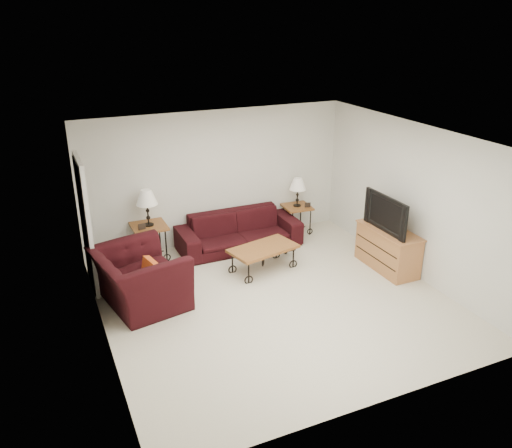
# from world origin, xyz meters

# --- Properties ---
(ground) EXTENTS (5.00, 5.00, 0.00)m
(ground) POSITION_xyz_m (0.00, 0.00, 0.00)
(ground) COLOR beige
(ground) RESTS_ON ground
(wall_back) EXTENTS (5.00, 0.02, 2.50)m
(wall_back) POSITION_xyz_m (0.00, 2.50, 1.25)
(wall_back) COLOR silver
(wall_back) RESTS_ON ground
(wall_front) EXTENTS (5.00, 0.02, 2.50)m
(wall_front) POSITION_xyz_m (0.00, -2.50, 1.25)
(wall_front) COLOR silver
(wall_front) RESTS_ON ground
(wall_left) EXTENTS (0.02, 5.00, 2.50)m
(wall_left) POSITION_xyz_m (-2.50, 0.00, 1.25)
(wall_left) COLOR silver
(wall_left) RESTS_ON ground
(wall_right) EXTENTS (0.02, 5.00, 2.50)m
(wall_right) POSITION_xyz_m (2.50, 0.00, 1.25)
(wall_right) COLOR silver
(wall_right) RESTS_ON ground
(ceiling) EXTENTS (5.00, 5.00, 0.00)m
(ceiling) POSITION_xyz_m (0.00, 0.00, 2.50)
(ceiling) COLOR white
(ceiling) RESTS_ON wall_back
(doorway) EXTENTS (0.08, 0.94, 2.04)m
(doorway) POSITION_xyz_m (-2.47, 1.65, 1.02)
(doorway) COLOR black
(doorway) RESTS_ON ground
(sofa) EXTENTS (2.26, 0.89, 0.66)m
(sofa) POSITION_xyz_m (0.24, 2.02, 0.33)
(sofa) COLOR black
(sofa) RESTS_ON ground
(side_table_left) EXTENTS (0.60, 0.60, 0.65)m
(side_table_left) POSITION_xyz_m (-1.38, 2.20, 0.32)
(side_table_left) COLOR brown
(side_table_left) RESTS_ON ground
(side_table_right) EXTENTS (0.56, 0.56, 0.57)m
(side_table_right) POSITION_xyz_m (1.55, 2.20, 0.28)
(side_table_right) COLOR brown
(side_table_right) RESTS_ON ground
(lamp_left) EXTENTS (0.37, 0.37, 0.65)m
(lamp_left) POSITION_xyz_m (-1.38, 2.20, 0.97)
(lamp_left) COLOR black
(lamp_left) RESTS_ON side_table_left
(lamp_right) EXTENTS (0.35, 0.35, 0.57)m
(lamp_right) POSITION_xyz_m (1.55, 2.20, 0.85)
(lamp_right) COLOR black
(lamp_right) RESTS_ON side_table_right
(photo_frame_left) EXTENTS (0.13, 0.04, 0.11)m
(photo_frame_left) POSITION_xyz_m (-1.53, 2.05, 0.70)
(photo_frame_left) COLOR black
(photo_frame_left) RESTS_ON side_table_left
(photo_frame_right) EXTENTS (0.11, 0.05, 0.09)m
(photo_frame_right) POSITION_xyz_m (1.70, 2.05, 0.61)
(photo_frame_right) COLOR black
(photo_frame_right) RESTS_ON side_table_right
(coffee_table) EXTENTS (1.24, 0.85, 0.42)m
(coffee_table) POSITION_xyz_m (0.26, 0.99, 0.21)
(coffee_table) COLOR brown
(coffee_table) RESTS_ON ground
(armchair) EXTENTS (1.39, 1.53, 0.86)m
(armchair) POSITION_xyz_m (-1.88, 0.73, 0.43)
(armchair) COLOR black
(armchair) RESTS_ON ground
(throw_pillow) EXTENTS (0.18, 0.40, 0.39)m
(throw_pillow) POSITION_xyz_m (-1.72, 0.68, 0.52)
(throw_pillow) COLOR #D0511A
(throw_pillow) RESTS_ON armchair
(tv_stand) EXTENTS (0.49, 1.19, 0.71)m
(tv_stand) POSITION_xyz_m (2.23, 0.20, 0.36)
(tv_stand) COLOR #C67949
(tv_stand) RESTS_ON ground
(television) EXTENTS (0.14, 1.06, 0.61)m
(television) POSITION_xyz_m (2.21, 0.20, 1.02)
(television) COLOR black
(television) RESTS_ON tv_stand
(backpack) EXTENTS (0.41, 0.35, 0.47)m
(backpack) POSITION_xyz_m (0.90, 1.40, 0.23)
(backpack) COLOR black
(backpack) RESTS_ON ground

